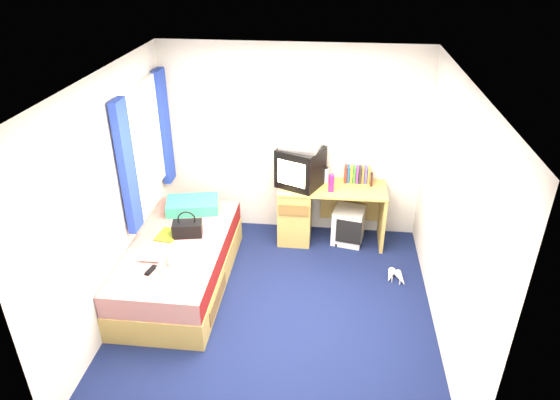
# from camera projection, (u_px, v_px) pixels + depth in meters

# --- Properties ---
(ground) EXTENTS (3.40, 3.40, 0.00)m
(ground) POSITION_uv_depth(u_px,v_px,m) (276.00, 309.00, 5.20)
(ground) COLOR #0C1438
(ground) RESTS_ON ground
(room_shell) EXTENTS (3.40, 3.40, 3.40)m
(room_shell) POSITION_uv_depth(u_px,v_px,m) (276.00, 185.00, 4.52)
(room_shell) COLOR white
(room_shell) RESTS_ON ground
(bed) EXTENTS (1.01, 2.00, 0.54)m
(bed) POSITION_uv_depth(u_px,v_px,m) (180.00, 263.00, 5.47)
(bed) COLOR tan
(bed) RESTS_ON ground
(pillow) EXTENTS (0.67, 0.51, 0.13)m
(pillow) POSITION_uv_depth(u_px,v_px,m) (193.00, 205.00, 5.94)
(pillow) COLOR teal
(pillow) RESTS_ON bed
(desk) EXTENTS (1.30, 0.55, 0.75)m
(desk) POSITION_uv_depth(u_px,v_px,m) (309.00, 210.00, 6.25)
(desk) COLOR tan
(desk) RESTS_ON ground
(storage_cube) EXTENTS (0.43, 0.43, 0.46)m
(storage_cube) POSITION_uv_depth(u_px,v_px,m) (348.00, 225.00, 6.26)
(storage_cube) COLOR silver
(storage_cube) RESTS_ON ground
(crt_tv) EXTENTS (0.62, 0.60, 0.48)m
(crt_tv) POSITION_uv_depth(u_px,v_px,m) (300.00, 167.00, 5.98)
(crt_tv) COLOR black
(crt_tv) RESTS_ON desk
(vcr) EXTENTS (0.52, 0.43, 0.09)m
(vcr) POSITION_uv_depth(u_px,v_px,m) (301.00, 145.00, 5.85)
(vcr) COLOR silver
(vcr) RESTS_ON crt_tv
(book_row) EXTENTS (0.31, 0.13, 0.20)m
(book_row) POSITION_uv_depth(u_px,v_px,m) (357.00, 174.00, 6.13)
(book_row) COLOR maroon
(book_row) RESTS_ON desk
(picture_frame) EXTENTS (0.03, 0.12, 0.14)m
(picture_frame) POSITION_uv_depth(u_px,v_px,m) (371.00, 179.00, 6.07)
(picture_frame) COLOR black
(picture_frame) RESTS_ON desk
(pink_water_bottle) EXTENTS (0.07, 0.07, 0.21)m
(pink_water_bottle) POSITION_uv_depth(u_px,v_px,m) (331.00, 184.00, 5.89)
(pink_water_bottle) COLOR #CB1C69
(pink_water_bottle) RESTS_ON desk
(aerosol_can) EXTENTS (0.06, 0.06, 0.19)m
(aerosol_can) POSITION_uv_depth(u_px,v_px,m) (326.00, 176.00, 6.10)
(aerosol_can) COLOR silver
(aerosol_can) RESTS_ON desk
(handbag) EXTENTS (0.35, 0.24, 0.30)m
(handbag) POSITION_uv_depth(u_px,v_px,m) (187.00, 228.00, 5.43)
(handbag) COLOR black
(handbag) RESTS_ON bed
(towel) EXTENTS (0.31, 0.26, 0.10)m
(towel) POSITION_uv_depth(u_px,v_px,m) (187.00, 256.00, 5.02)
(towel) COLOR silver
(towel) RESTS_ON bed
(magazine) EXTENTS (0.24, 0.30, 0.01)m
(magazine) POSITION_uv_depth(u_px,v_px,m) (168.00, 235.00, 5.46)
(magazine) COLOR #D0F21A
(magazine) RESTS_ON bed
(water_bottle) EXTENTS (0.20, 0.07, 0.07)m
(water_bottle) POSITION_uv_depth(u_px,v_px,m) (150.00, 258.00, 5.02)
(water_bottle) COLOR white
(water_bottle) RESTS_ON bed
(colour_swatch_fan) EXTENTS (0.20, 0.20, 0.01)m
(colour_swatch_fan) POSITION_uv_depth(u_px,v_px,m) (163.00, 272.00, 4.87)
(colour_swatch_fan) COLOR #FEB038
(colour_swatch_fan) RESTS_ON bed
(remote_control) EXTENTS (0.08, 0.17, 0.02)m
(remote_control) POSITION_uv_depth(u_px,v_px,m) (151.00, 270.00, 4.88)
(remote_control) COLOR black
(remote_control) RESTS_ON bed
(window_assembly) EXTENTS (0.11, 1.42, 1.40)m
(window_assembly) POSITION_uv_depth(u_px,v_px,m) (146.00, 144.00, 5.48)
(window_assembly) COLOR silver
(window_assembly) RESTS_ON room_shell
(white_heels) EXTENTS (0.26, 0.27, 0.09)m
(white_heels) POSITION_uv_depth(u_px,v_px,m) (395.00, 277.00, 5.62)
(white_heels) COLOR silver
(white_heels) RESTS_ON ground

